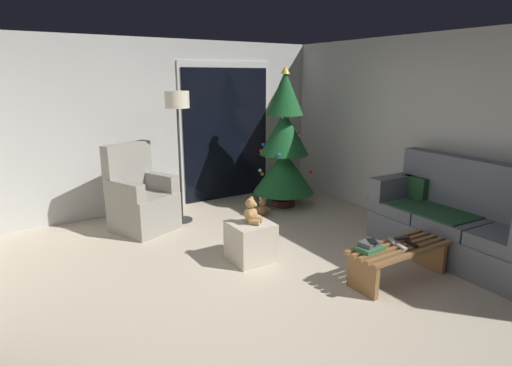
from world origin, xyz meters
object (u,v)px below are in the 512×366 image
Objects in this scene: remote_white at (401,246)px; christmas_tree at (284,146)px; remote_black at (411,244)px; remote_silver at (393,241)px; remote_graphite at (402,238)px; cell_phone at (373,241)px; couch at (459,222)px; book_stack at (370,246)px; coffee_table at (399,257)px; ottoman at (251,241)px; teddy_bear_honey at (251,212)px; armchair at (141,200)px; floor_lamp at (178,113)px; teddy_bear_chestnut_by_tree at (263,208)px.

christmas_tree reaches higher than remote_white.
remote_silver is at bearing -40.89° from remote_black.
cell_phone is at bearing 109.94° from remote_graphite.
couch reaches higher than book_stack.
coffee_table is at bearing -10.55° from remote_black.
teddy_bear_honey reaches higher than ottoman.
cell_phone is at bearing 178.53° from couch.
armchair is 1.76m from teddy_bear_honey.
armchair is at bearing -178.54° from floor_lamp.
armchair is at bearing -43.25° from remote_black.
coffee_table is 0.16m from remote_silver.
cell_phone reaches higher than ottoman.
coffee_table is at bearing -13.46° from book_stack.
floor_lamp is at bearing 41.92° from remote_graphite.
couch reaches higher than coffee_table.
remote_graphite is at bearing -146.03° from remote_silver.
teddy_bear_chestnut_by_tree is at bearing 52.39° from teddy_bear_honey.
remote_silver reaches higher than teddy_bear_chestnut_by_tree.
ottoman is (-0.98, 1.21, -0.16)m from remote_white.
cell_phone reaches higher than teddy_bear_chestnut_by_tree.
book_stack is 1.27m from teddy_bear_honey.
couch is 0.87m from remote_graphite.
remote_black is 0.55× the size of teddy_bear_chestnut_by_tree.
cell_phone is (-0.29, 0.11, 0.08)m from remote_white.
couch is 7.95× the size of book_stack.
coffee_table is at bearing -88.08° from teddy_bear_chestnut_by_tree.
remote_silver is 0.33m from cell_phone.
book_stack is 0.87× the size of teddy_bear_chestnut_by_tree.
remote_graphite is at bearing 175.72° from couch.
remote_graphite is 1.00× the size of remote_black.
remote_graphite reaches higher than teddy_bear_chestnut_by_tree.
remote_graphite is at bearing -97.44° from christmas_tree.
remote_black is at bearing -16.28° from book_stack.
cell_phone is at bearing -95.79° from teddy_bear_chestnut_by_tree.
remote_silver is 0.34m from book_stack.
couch is at bearing -161.02° from remote_black.
cell_phone is 0.13× the size of armchair.
floor_lamp is (-1.12, 2.82, 1.13)m from remote_white.
couch is at bearing -1.95° from book_stack.
floor_lamp is (-0.81, 2.70, 1.11)m from book_stack.
teddy_bear_honey reaches higher than teddy_bear_chestnut_by_tree.
remote_white is at bearing 106.60° from remote_silver.
coffee_table is 4.45× the size of book_stack.
cell_phone reaches higher than book_stack.
cell_phone is 1.29m from teddy_bear_honey.
remote_black is (0.11, -0.05, 0.13)m from coffee_table.
remote_black is 1.66m from ottoman.
coffee_table is 0.22m from remote_graphite.
couch is at bearing -78.18° from christmas_tree.
armchair is at bearing 135.11° from couch.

